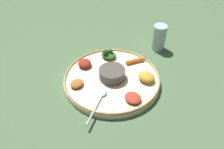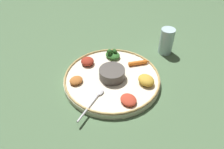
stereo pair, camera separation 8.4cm
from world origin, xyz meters
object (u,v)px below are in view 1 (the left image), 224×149
object	(u,v)px
greens_pile	(108,54)
drinking_glass	(159,39)
spoon	(99,101)
center_bowl	(112,73)
carrot_near_spoon	(136,61)

from	to	relation	value
greens_pile	drinking_glass	bearing A→B (deg)	115.85
spoon	drinking_glass	world-z (taller)	drinking_glass
greens_pile	spoon	bearing A→B (deg)	-4.01
greens_pile	drinking_glass	world-z (taller)	drinking_glass
center_bowl	drinking_glass	distance (m)	0.31
center_bowl	greens_pile	xyz separation A→B (m)	(-0.13, -0.02, -0.01)
spoon	drinking_glass	bearing A→B (deg)	146.33
center_bowl	carrot_near_spoon	xyz separation A→B (m)	(-0.10, 0.09, -0.01)
carrot_near_spoon	center_bowl	bearing A→B (deg)	-43.87
center_bowl	greens_pile	world-z (taller)	greens_pile
center_bowl	drinking_glass	size ratio (longest dim) A/B	0.84
carrot_near_spoon	drinking_glass	world-z (taller)	drinking_glass
carrot_near_spoon	drinking_glass	distance (m)	0.18
spoon	greens_pile	size ratio (longest dim) A/B	1.91
greens_pile	drinking_glass	distance (m)	0.25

